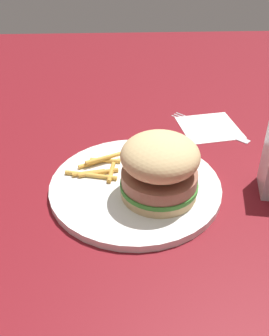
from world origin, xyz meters
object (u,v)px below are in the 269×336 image
object	(u,v)px
fork	(208,126)
napkin	(209,127)
plate	(134,187)
sandwich	(159,167)
fries_pile	(98,168)

from	to	relation	value
fork	napkin	bearing A→B (deg)	136.34
plate	fork	size ratio (longest dim) A/B	1.95
sandwich	fork	size ratio (longest dim) A/B	0.85
sandwich	napkin	world-z (taller)	sandwich
plate	sandwich	xyz separation A→B (m)	(-0.03, 0.03, 0.05)
fork	fries_pile	bearing A→B (deg)	36.10
fries_pile	plate	bearing A→B (deg)	146.77
napkin	plate	bearing A→B (deg)	51.12
plate	fries_pile	distance (m)	0.07
napkin	fork	distance (m)	0.00
plate	fries_pile	bearing A→B (deg)	-33.23
plate	fries_pile	xyz separation A→B (m)	(0.06, -0.04, 0.01)
plate	sandwich	distance (m)	0.07
sandwich	plate	bearing A→B (deg)	-36.95
sandwich	fork	world-z (taller)	sandwich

